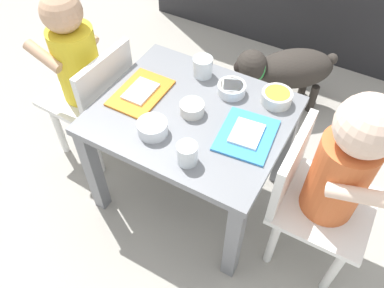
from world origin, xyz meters
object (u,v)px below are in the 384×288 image
object	(u,v)px
seated_child_right	(338,171)
dog	(286,69)
seated_child_left	(80,65)
water_cup_right	(187,154)
dining_table	(192,129)
veggie_bowl_far	(193,108)
cereal_bowl_right_side	(277,97)
food_tray_left	(141,92)
cereal_bowl_left_side	(152,127)
water_cup_left	(203,68)
food_tray_right	(247,135)
veggie_bowl_near	(232,88)

from	to	relation	value
seated_child_right	dog	xyz separation A→B (m)	(-0.34, 0.65, -0.25)
seated_child_left	seated_child_right	xyz separation A→B (m)	(0.92, -0.03, 0.02)
water_cup_right	dining_table	bearing A→B (deg)	115.47
dining_table	seated_child_left	bearing A→B (deg)	178.80
veggie_bowl_far	cereal_bowl_right_side	bearing A→B (deg)	39.43
seated_child_left	food_tray_left	size ratio (longest dim) A/B	3.38
cereal_bowl_right_side	cereal_bowl_left_side	distance (m)	0.41
dining_table	veggie_bowl_far	xyz separation A→B (m)	(0.00, 0.00, 0.10)
water_cup_left	food_tray_left	bearing A→B (deg)	-124.99
dog	food_tray_right	size ratio (longest dim) A/B	2.04
water_cup_left	veggie_bowl_near	size ratio (longest dim) A/B	0.73
food_tray_right	water_cup_left	world-z (taller)	water_cup_left
water_cup_right	cereal_bowl_right_side	bearing A→B (deg)	69.90
water_cup_left	cereal_bowl_right_side	distance (m)	0.27
water_cup_left	water_cup_right	world-z (taller)	water_cup_left
dining_table	food_tray_left	size ratio (longest dim) A/B	2.86
seated_child_right	cereal_bowl_right_side	bearing A→B (deg)	142.05
seated_child_left	food_tray_right	xyz separation A→B (m)	(0.65, -0.02, 0.00)
cereal_bowl_right_side	dining_table	bearing A→B (deg)	-140.48
veggie_bowl_far	water_cup_right	bearing A→B (deg)	-65.12
seated_child_right	water_cup_left	distance (m)	0.56
water_cup_right	seated_child_left	bearing A→B (deg)	161.25
veggie_bowl_near	cereal_bowl_left_side	world-z (taller)	cereal_bowl_left_side
water_cup_right	cereal_bowl_left_side	distance (m)	0.15
cereal_bowl_left_side	seated_child_right	bearing A→B (deg)	11.87
cereal_bowl_left_side	veggie_bowl_far	xyz separation A→B (m)	(0.06, 0.13, -0.00)
seated_child_right	cereal_bowl_left_side	bearing A→B (deg)	-168.13
seated_child_right	veggie_bowl_far	world-z (taller)	seated_child_right
food_tray_right	dining_table	bearing A→B (deg)	178.00
dog	food_tray_right	distance (m)	0.68
water_cup_left	cereal_bowl_right_side	bearing A→B (deg)	-1.09
seated_child_right	water_cup_left	world-z (taller)	seated_child_right
seated_child_right	dog	world-z (taller)	seated_child_right
water_cup_right	veggie_bowl_far	world-z (taller)	water_cup_right
dog	water_cup_right	distance (m)	0.84
water_cup_right	cereal_bowl_right_side	xyz separation A→B (m)	(0.13, 0.35, -0.01)
seated_child_left	cereal_bowl_left_side	world-z (taller)	seated_child_left
food_tray_right	veggie_bowl_far	distance (m)	0.19
dining_table	water_cup_right	xyz separation A→B (m)	(0.08, -0.17, 0.11)
food_tray_right	cereal_bowl_left_side	size ratio (longest dim) A/B	2.26
seated_child_left	cereal_bowl_left_side	xyz separation A→B (m)	(0.40, -0.14, 0.02)
veggie_bowl_near	water_cup_left	bearing A→B (deg)	164.24
dog	water_cup_right	world-z (taller)	water_cup_right
water_cup_left	veggie_bowl_far	world-z (taller)	water_cup_left
seated_child_right	dog	bearing A→B (deg)	117.66
food_tray_left	water_cup_right	distance (m)	0.32
seated_child_right	food_tray_left	distance (m)	0.65
dining_table	water_cup_right	distance (m)	0.22
water_cup_left	veggie_bowl_near	world-z (taller)	water_cup_left
veggie_bowl_near	veggie_bowl_far	xyz separation A→B (m)	(-0.07, -0.14, 0.00)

